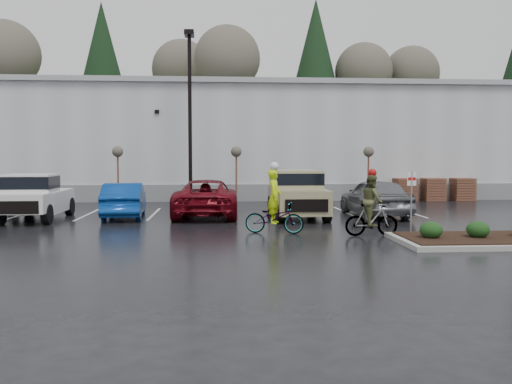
{
  "coord_description": "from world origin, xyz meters",
  "views": [
    {
      "loc": [
        -2.63,
        -17.16,
        2.76
      ],
      "look_at": [
        -1.09,
        3.66,
        1.3
      ],
      "focal_mm": 38.0,
      "sensor_mm": 36.0,
      "label": 1
    }
  ],
  "objects": [
    {
      "name": "fire_lane_sign",
      "position": [
        3.8,
        0.2,
        1.41
      ],
      "size": [
        0.3,
        0.05,
        2.2
      ],
      "color": "gray",
      "rests_on": "ground"
    },
    {
      "name": "sapling_mid",
      "position": [
        -1.5,
        13.0,
        2.73
      ],
      "size": [
        0.6,
        0.6,
        3.2
      ],
      "color": "#4F2C1F",
      "rests_on": "ground"
    },
    {
      "name": "warehouse",
      "position": [
        0.0,
        21.99,
        3.65
      ],
      "size": [
        60.5,
        15.5,
        7.2
      ],
      "color": "silver",
      "rests_on": "ground"
    },
    {
      "name": "pallet_stack_b",
      "position": [
        10.2,
        14.0,
        0.68
      ],
      "size": [
        1.2,
        1.2,
        1.35
      ],
      "primitive_type": "cube",
      "color": "#4F2C1F",
      "rests_on": "ground"
    },
    {
      "name": "suv_tan",
      "position": [
        0.91,
        6.23,
        1.03
      ],
      "size": [
        2.2,
        5.1,
        2.06
      ],
      "primitive_type": null,
      "color": "tan",
      "rests_on": "ground"
    },
    {
      "name": "cyclist_olive",
      "position": [
        2.6,
        0.63,
        0.83
      ],
      "size": [
        1.77,
        0.85,
        2.28
      ],
      "rotation": [
        0.0,
        0.0,
        1.61
      ],
      "color": "#3F3F44",
      "rests_on": "ground"
    },
    {
      "name": "pallet_stack_c",
      "position": [
        12.0,
        14.0,
        0.68
      ],
      "size": [
        1.2,
        1.2,
        1.35
      ],
      "primitive_type": "cube",
      "color": "#4F2C1F",
      "rests_on": "ground"
    },
    {
      "name": "shrub_b",
      "position": [
        5.5,
        -1.0,
        0.41
      ],
      "size": [
        0.7,
        0.7,
        0.52
      ],
      "primitive_type": "ellipsoid",
      "color": "#163311",
      "rests_on": "curb_island"
    },
    {
      "name": "sapling_east",
      "position": [
        6.0,
        13.0,
        2.73
      ],
      "size": [
        0.6,
        0.6,
        3.2
      ],
      "color": "#4F2C1F",
      "rests_on": "ground"
    },
    {
      "name": "pickup_white",
      "position": [
        -10.16,
        6.31,
        0.98
      ],
      "size": [
        2.1,
        5.2,
        1.96
      ],
      "primitive_type": null,
      "color": "silver",
      "rests_on": "ground"
    },
    {
      "name": "ground",
      "position": [
        0.0,
        0.0,
        0.0
      ],
      "size": [
        120.0,
        120.0,
        0.0
      ],
      "primitive_type": "plane",
      "color": "black",
      "rests_on": "ground"
    },
    {
      "name": "car_red",
      "position": [
        -3.08,
        7.02,
        0.82
      ],
      "size": [
        2.86,
        5.96,
        1.64
      ],
      "primitive_type": "imported",
      "rotation": [
        0.0,
        0.0,
        3.12
      ],
      "color": "maroon",
      "rests_on": "ground"
    },
    {
      "name": "wooded_ridge",
      "position": [
        0.0,
        45.0,
        3.0
      ],
      "size": [
        80.0,
        25.0,
        6.0
      ],
      "primitive_type": "cube",
      "color": "#23421B",
      "rests_on": "ground"
    },
    {
      "name": "car_blue",
      "position": [
        -6.64,
        6.76,
        0.76
      ],
      "size": [
        1.96,
        4.72,
        1.52
      ],
      "primitive_type": "imported",
      "rotation": [
        0.0,
        0.0,
        3.22
      ],
      "color": "#0D3D96",
      "rests_on": "ground"
    },
    {
      "name": "pallet_stack_a",
      "position": [
        8.5,
        14.0,
        0.68
      ],
      "size": [
        1.2,
        1.2,
        1.35
      ],
      "primitive_type": "cube",
      "color": "#4F2C1F",
      "rests_on": "ground"
    },
    {
      "name": "shrub_a",
      "position": [
        4.0,
        -1.0,
        0.41
      ],
      "size": [
        0.7,
        0.7,
        0.52
      ],
      "primitive_type": "ellipsoid",
      "color": "#163311",
      "rests_on": "curb_island"
    },
    {
      "name": "cyclist_hivis",
      "position": [
        -0.61,
        1.5,
        0.76
      ],
      "size": [
        2.17,
        1.23,
        2.49
      ],
      "rotation": [
        0.0,
        0.0,
        1.3
      ],
      "color": "#3F3F44",
      "rests_on": "ground"
    },
    {
      "name": "sapling_west",
      "position": [
        -8.0,
        13.0,
        2.73
      ],
      "size": [
        0.6,
        0.6,
        3.2
      ],
      "color": "#4F2C1F",
      "rests_on": "ground"
    },
    {
      "name": "car_grey",
      "position": [
        4.45,
        6.45,
        0.84
      ],
      "size": [
        2.41,
        5.11,
        1.69
      ],
      "primitive_type": "imported",
      "rotation": [
        0.0,
        0.0,
        3.23
      ],
      "color": "slate",
      "rests_on": "ground"
    },
    {
      "name": "lamppost",
      "position": [
        -4.0,
        12.0,
        5.69
      ],
      "size": [
        0.5,
        1.0,
        9.22
      ],
      "color": "black",
      "rests_on": "ground"
    }
  ]
}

